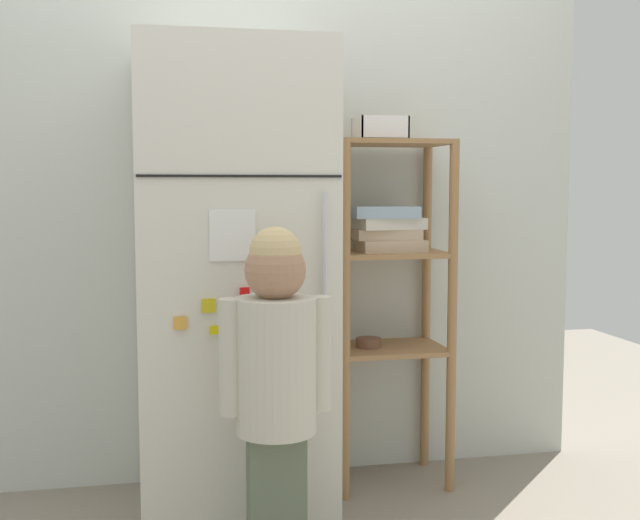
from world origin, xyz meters
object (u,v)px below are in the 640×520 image
Objects in this scene: refrigerator at (233,281)px; child_standing at (276,364)px; pantry_shelf_unit at (388,264)px; fruit_bin at (377,130)px.

refrigerator is 1.58× the size of child_standing.
child_standing is 0.84m from pantry_shelf_unit.
pantry_shelf_unit is (0.53, 0.61, 0.23)m from child_standing.
child_standing is (0.07, -0.49, -0.19)m from refrigerator.
fruit_bin is at bearing 51.59° from child_standing.
child_standing is 1.07m from fruit_bin.
pantry_shelf_unit reaches higher than child_standing.
pantry_shelf_unit is 7.26× the size of fruit_bin.
refrigerator is at bearing 98.63° from child_standing.
refrigerator is 1.24× the size of pantry_shelf_unit.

